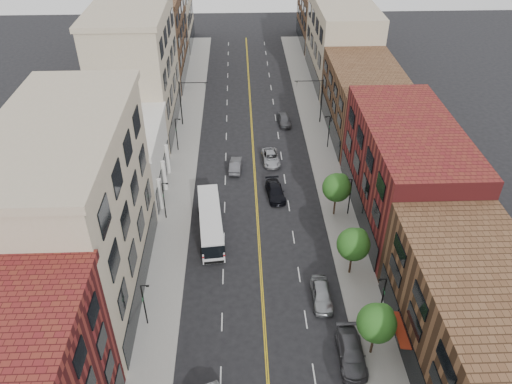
{
  "coord_description": "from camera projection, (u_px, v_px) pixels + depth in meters",
  "views": [
    {
      "loc": [
        -1.93,
        -23.44,
        37.55
      ],
      "look_at": [
        -0.24,
        22.11,
        5.0
      ],
      "focal_mm": 35.0,
      "sensor_mm": 36.0,
      "label": 1
    }
  ],
  "objects": [
    {
      "name": "bldg_r_far_a",
      "position": [
        365.0,
        102.0,
        75.14
      ],
      "size": [
        10.0,
        20.0,
        10.0
      ],
      "primitive_type": "cube",
      "color": "brown",
      "rests_on": "ground"
    },
    {
      "name": "bldg_r_far_b",
      "position": [
        341.0,
        42.0,
        91.06
      ],
      "size": [
        10.0,
        22.0,
        14.0
      ],
      "primitive_type": "cube",
      "color": "tan",
      "rests_on": "ground"
    },
    {
      "name": "tree_r_3",
      "position": [
        337.0,
        187.0,
        58.4
      ],
      "size": [
        3.4,
        3.4,
        5.59
      ],
      "color": "black",
      "rests_on": "sidewalk_right"
    },
    {
      "name": "sidewalk_left",
      "position": [
        182.0,
        168.0,
        69.06
      ],
      "size": [
        4.0,
        110.0,
        0.15
      ],
      "primitive_type": "cube",
      "color": "gray",
      "rests_on": "ground"
    },
    {
      "name": "signal_mast_left",
      "position": [
        185.0,
        98.0,
        76.97
      ],
      "size": [
        4.49,
        0.18,
        7.2
      ],
      "color": "black",
      "rests_on": "sidewalk_left"
    },
    {
      "name": "bldg_r_mid",
      "position": [
        405.0,
        172.0,
        57.48
      ],
      "size": [
        10.0,
        22.0,
        12.0
      ],
      "primitive_type": "cube",
      "color": "maroon",
      "rests_on": "ground"
    },
    {
      "name": "tree_r_1",
      "position": [
        378.0,
        322.0,
        42.13
      ],
      "size": [
        3.4,
        3.4,
        5.59
      ],
      "color": "black",
      "rests_on": "sidewalk_right"
    },
    {
      "name": "lamp_r_1",
      "position": [
        383.0,
        296.0,
        46.05
      ],
      "size": [
        0.81,
        0.55,
        5.05
      ],
      "color": "black",
      "rests_on": "sidewalk_right"
    },
    {
      "name": "bldg_l_tanoffice",
      "position": [
        78.0,
        218.0,
        45.77
      ],
      "size": [
        10.0,
        22.0,
        18.0
      ],
      "primitive_type": "cube",
      "color": "tan",
      "rests_on": "ground"
    },
    {
      "name": "car_lane_behind",
      "position": [
        236.0,
        165.0,
        68.56
      ],
      "size": [
        1.88,
        4.5,
        1.44
      ],
      "primitive_type": "imported",
      "rotation": [
        0.0,
        0.0,
        3.06
      ],
      "color": "#4E4E53",
      "rests_on": "ground"
    },
    {
      "name": "car_lane_c",
      "position": [
        284.0,
        120.0,
        79.45
      ],
      "size": [
        2.11,
        4.6,
        1.53
      ],
      "primitive_type": "imported",
      "rotation": [
        0.0,
        0.0,
        0.07
      ],
      "color": "#4C4C51",
      "rests_on": "ground"
    },
    {
      "name": "lamp_r_3",
      "position": [
        329.0,
        130.0,
        72.07
      ],
      "size": [
        0.81,
        0.55,
        5.05
      ],
      "color": "black",
      "rests_on": "sidewalk_right"
    },
    {
      "name": "bldg_l_far_b",
      "position": [
        155.0,
        38.0,
        91.37
      ],
      "size": [
        10.0,
        20.0,
        15.0
      ],
      "primitive_type": "cube",
      "color": "brown",
      "rests_on": "ground"
    },
    {
      "name": "car_parked_mid",
      "position": [
        351.0,
        353.0,
        43.54
      ],
      "size": [
        2.34,
        5.61,
        1.62
      ],
      "primitive_type": "imported",
      "rotation": [
        0.0,
        0.0,
        -0.01
      ],
      "color": "#48484D",
      "rests_on": "ground"
    },
    {
      "name": "tree_r_2",
      "position": [
        354.0,
        243.0,
        50.27
      ],
      "size": [
        3.4,
        3.4,
        5.59
      ],
      "color": "black",
      "rests_on": "sidewalk_right"
    },
    {
      "name": "bldg_l_far_a",
      "position": [
        137.0,
        72.0,
        74.23
      ],
      "size": [
        10.0,
        20.0,
        18.0
      ],
      "primitive_type": "cube",
      "color": "tan",
      "rests_on": "ground"
    },
    {
      "name": "bldg_l_white",
      "position": [
        122.0,
        161.0,
        63.31
      ],
      "size": [
        10.0,
        14.0,
        8.0
      ],
      "primitive_type": "cube",
      "color": "silver",
      "rests_on": "ground"
    },
    {
      "name": "lamp_l_1",
      "position": [
        144.0,
        303.0,
        45.39
      ],
      "size": [
        0.81,
        0.55,
        5.05
      ],
      "color": "black",
      "rests_on": "sidewalk_left"
    },
    {
      "name": "bldg_r_far_c",
      "position": [
        324.0,
        18.0,
        108.2
      ],
      "size": [
        10.0,
        18.0,
        11.0
      ],
      "primitive_type": "cube",
      "color": "brown",
      "rests_on": "ground"
    },
    {
      "name": "car_parked_far",
      "position": [
        322.0,
        294.0,
        49.05
      ],
      "size": [
        1.98,
        4.86,
        1.65
      ],
      "primitive_type": "imported",
      "rotation": [
        0.0,
        0.0,
        -0.01
      ],
      "color": "#919598",
      "rests_on": "ground"
    },
    {
      "name": "lamp_r_2",
      "position": [
        350.0,
        195.0,
        59.06
      ],
      "size": [
        0.81,
        0.55,
        5.05
      ],
      "color": "black",
      "rests_on": "sidewalk_right"
    },
    {
      "name": "city_bus",
      "position": [
        210.0,
        221.0,
        57.1
      ],
      "size": [
        3.5,
        11.36,
        2.87
      ],
      "rotation": [
        0.0,
        0.0,
        0.1
      ],
      "color": "silver",
      "rests_on": "ground"
    },
    {
      "name": "sidewalk_right",
      "position": [
        326.0,
        166.0,
        69.66
      ],
      "size": [
        4.0,
        110.0,
        0.15
      ],
      "primitive_type": "cube",
      "color": "gray",
      "rests_on": "ground"
    },
    {
      "name": "lamp_l_2",
      "position": [
        164.0,
        199.0,
        58.4
      ],
      "size": [
        0.81,
        0.55,
        5.05
      ],
      "color": "black",
      "rests_on": "sidewalk_left"
    },
    {
      "name": "car_lane_b",
      "position": [
        271.0,
        158.0,
        70.2
      ],
      "size": [
        2.67,
        5.2,
        1.4
      ],
      "primitive_type": "imported",
      "rotation": [
        0.0,
        0.0,
        0.07
      ],
      "color": "#AAACB2",
      "rests_on": "ground"
    },
    {
      "name": "bldg_r_near",
      "position": [
        489.0,
        353.0,
        38.55
      ],
      "size": [
        10.0,
        26.0,
        10.0
      ],
      "primitive_type": "cube",
      "color": "brown",
      "rests_on": "ground"
    },
    {
      "name": "car_lane_a",
      "position": [
        275.0,
        192.0,
        63.43
      ],
      "size": [
        2.65,
        5.3,
        1.48
      ],
      "primitive_type": "imported",
      "rotation": [
        0.0,
        0.0,
        0.12
      ],
      "color": "black",
      "rests_on": "ground"
    },
    {
      "name": "signal_mast_right",
      "position": [
        317.0,
        96.0,
        77.58
      ],
      "size": [
        4.49,
        0.18,
        7.2
      ],
      "color": "black",
      "rests_on": "sidewalk_right"
    },
    {
      "name": "lamp_l_3",
      "position": [
        177.0,
        133.0,
        71.41
      ],
      "size": [
        0.81,
        0.55,
        5.05
      ],
      "color": "black",
      "rests_on": "sidewalk_left"
    }
  ]
}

